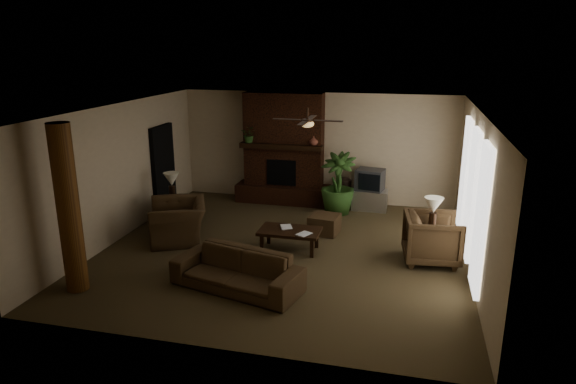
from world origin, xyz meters
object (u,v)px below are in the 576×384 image
(coffee_table, at_px, (290,232))
(floor_vase, at_px, (344,190))
(armchair_left, at_px, (178,215))
(side_table_right, at_px, (433,243))
(ottoman, at_px, (324,224))
(floor_plant, at_px, (337,196))
(lamp_right, at_px, (434,208))
(log_column, at_px, (68,210))
(lamp_left, at_px, (172,181))
(side_table_left, at_px, (173,212))
(tv_stand, at_px, (370,200))
(armchair_right, at_px, (432,236))
(sofa, at_px, (237,265))

(coffee_table, bearing_deg, floor_vase, 77.73)
(armchair_left, distance_m, side_table_right, 5.14)
(ottoman, distance_m, floor_plant, 1.44)
(side_table_right, xyz_separation_m, lamp_right, (-0.04, -0.03, 0.73))
(armchair_left, distance_m, floor_vase, 4.35)
(log_column, height_order, lamp_left, log_column)
(log_column, distance_m, side_table_left, 3.54)
(log_column, distance_m, side_table_right, 6.54)
(floor_vase, relative_size, lamp_left, 1.18)
(ottoman, bearing_deg, lamp_left, -176.31)
(floor_plant, relative_size, side_table_left, 2.69)
(lamp_left, bearing_deg, tv_stand, 26.35)
(coffee_table, height_order, lamp_right, lamp_right)
(floor_vase, bearing_deg, armchair_right, -55.73)
(ottoman, bearing_deg, lamp_right, -20.36)
(side_table_right, bearing_deg, log_column, -154.44)
(ottoman, height_order, lamp_right, lamp_right)
(side_table_right, bearing_deg, armchair_right, -96.30)
(floor_vase, relative_size, floor_plant, 0.52)
(floor_vase, relative_size, lamp_right, 1.18)
(sofa, xyz_separation_m, floor_vase, (1.15, 4.90, 0.00))
(floor_vase, height_order, side_table_right, floor_vase)
(floor_vase, distance_m, side_table_right, 3.46)
(armchair_left, xyz_separation_m, ottoman, (2.89, 1.11, -0.35))
(armchair_right, bearing_deg, lamp_right, -2.48)
(armchair_left, distance_m, coffee_table, 2.39)
(sofa, relative_size, armchair_left, 1.73)
(armchair_left, distance_m, armchair_right, 5.10)
(armchair_left, height_order, lamp_left, lamp_left)
(ottoman, relative_size, tv_stand, 0.71)
(coffee_table, bearing_deg, log_column, -141.29)
(armchair_left, distance_m, lamp_left, 1.14)
(tv_stand, height_order, floor_vase, floor_vase)
(coffee_table, height_order, ottoman, coffee_table)
(armchair_left, distance_m, tv_stand, 4.77)
(sofa, height_order, side_table_left, sofa)
(lamp_right, bearing_deg, armchair_right, -86.11)
(log_column, relative_size, floor_plant, 1.89)
(sofa, height_order, floor_vase, sofa)
(floor_vase, xyz_separation_m, side_table_left, (-3.64, -2.19, -0.16))
(armchair_left, relative_size, coffee_table, 1.05)
(tv_stand, bearing_deg, lamp_left, -153.00)
(floor_plant, height_order, side_table_right, floor_plant)
(lamp_left, bearing_deg, sofa, -47.68)
(armchair_right, distance_m, lamp_left, 5.72)
(armchair_right, distance_m, coffee_table, 2.72)
(coffee_table, height_order, tv_stand, tv_stand)
(sofa, distance_m, lamp_right, 3.85)
(ottoman, xyz_separation_m, side_table_left, (-3.47, -0.21, 0.08))
(ottoman, height_order, lamp_left, lamp_left)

